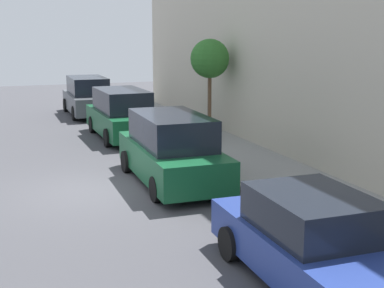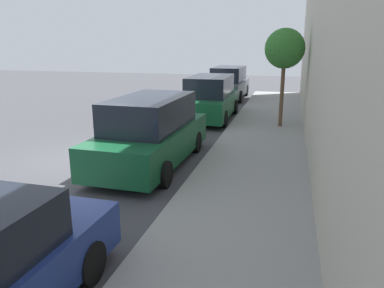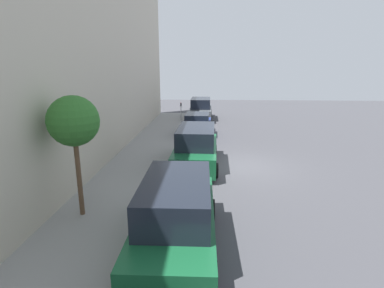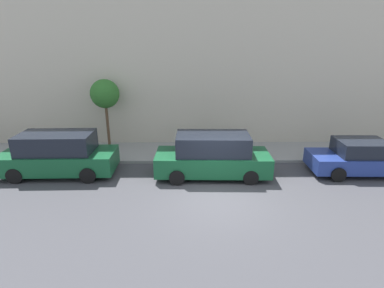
{
  "view_description": "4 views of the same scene",
  "coord_description": "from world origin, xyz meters",
  "px_view_note": "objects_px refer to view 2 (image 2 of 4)",
  "views": [
    {
      "loc": [
        -2.39,
        -13.49,
        4.06
      ],
      "look_at": [
        2.78,
        0.21,
        1.0
      ],
      "focal_mm": 50.0,
      "sensor_mm": 36.0,
      "label": 1
    },
    {
      "loc": [
        5.76,
        -9.34,
        3.32
      ],
      "look_at": [
        3.6,
        -1.11,
        1.0
      ],
      "focal_mm": 35.0,
      "sensor_mm": 36.0,
      "label": 2
    },
    {
      "loc": [
        1.57,
        13.7,
        4.6
      ],
      "look_at": [
        2.34,
        -0.27,
        1.0
      ],
      "focal_mm": 28.0,
      "sensor_mm": 36.0,
      "label": 3
    },
    {
      "loc": [
        -9.98,
        1.06,
        5.57
      ],
      "look_at": [
        3.52,
        0.92,
        1.0
      ],
      "focal_mm": 28.0,
      "sensor_mm": 36.0,
      "label": 4
    }
  ],
  "objects_px": {
    "parked_minivan_third": "(151,132)",
    "parked_minivan_fourth": "(210,98)",
    "street_tree": "(285,49)",
    "parked_minivan_fifth": "(229,83)"
  },
  "relations": [
    {
      "from": "parked_minivan_third",
      "to": "parked_minivan_fourth",
      "type": "bearing_deg",
      "value": 88.12
    },
    {
      "from": "parked_minivan_fourth",
      "to": "street_tree",
      "type": "xyz_separation_m",
      "value": [
        3.11,
        -1.41,
        2.15
      ]
    },
    {
      "from": "parked_minivan_third",
      "to": "parked_minivan_fourth",
      "type": "relative_size",
      "value": 1.0
    },
    {
      "from": "parked_minivan_fifth",
      "to": "parked_minivan_third",
      "type": "bearing_deg",
      "value": -90.01
    },
    {
      "from": "parked_minivan_fifth",
      "to": "street_tree",
      "type": "xyz_separation_m",
      "value": [
        3.33,
        -7.84,
        2.15
      ]
    },
    {
      "from": "parked_minivan_fifth",
      "to": "street_tree",
      "type": "distance_m",
      "value": 8.78
    },
    {
      "from": "parked_minivan_fifth",
      "to": "street_tree",
      "type": "bearing_deg",
      "value": -66.98
    },
    {
      "from": "parked_minivan_fourth",
      "to": "street_tree",
      "type": "distance_m",
      "value": 4.04
    },
    {
      "from": "parked_minivan_fifth",
      "to": "parked_minivan_fourth",
      "type": "bearing_deg",
      "value": -88.05
    },
    {
      "from": "parked_minivan_fourth",
      "to": "parked_minivan_fifth",
      "type": "height_order",
      "value": "same"
    }
  ]
}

